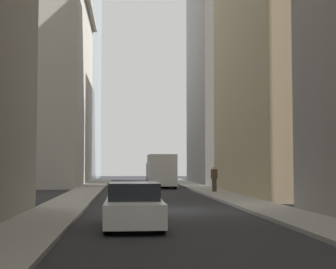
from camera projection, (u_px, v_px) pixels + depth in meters
ground_plane at (164, 211)px, 22.13m from camera, size 135.00×135.00×0.00m
sidewalk_right at (59, 210)px, 21.76m from camera, size 90.00×2.20×0.14m
sidewalk_left at (266, 208)px, 22.51m from camera, size 90.00×2.20×0.14m
building_left_far at (241, 80)px, 54.48m from camera, size 14.25×10.00×22.11m
building_right_far at (35, 78)px, 50.53m from camera, size 19.30×10.50×21.14m
delivery_truck at (161, 171)px, 44.18m from camera, size 6.46×2.25×2.84m
sedan_white at (134, 207)px, 16.13m from camera, size 4.30×1.78×1.42m
pedestrian at (214, 177)px, 35.21m from camera, size 0.26×0.44×1.80m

